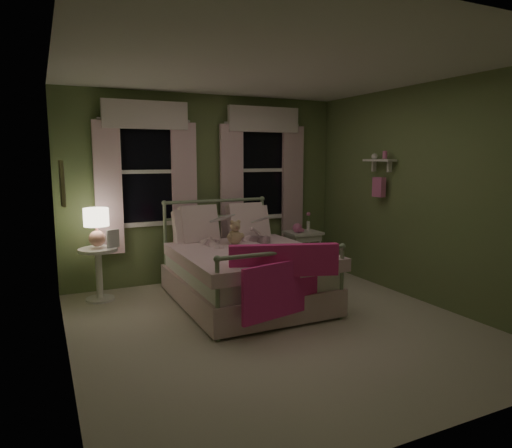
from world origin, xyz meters
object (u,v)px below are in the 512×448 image
child_right (250,221)px  table_lamp (96,223)px  bed (244,271)px  teddy_bear (235,234)px  nightstand_right (303,238)px  nightstand_left (99,267)px  child_left (209,220)px

child_right → table_lamp: (-1.85, 0.38, 0.03)m
bed → teddy_bear: bearing=90.0°
nightstand_right → bed: bearing=-148.6°
bed → nightstand_left: bed is taller
child_right → nightstand_right: child_right is taller
teddy_bear → nightstand_left: 1.70m
child_right → nightstand_right: bearing=-171.6°
teddy_bear → table_lamp: table_lamp is taller
teddy_bear → nightstand_right: 1.45m
child_left → teddy_bear: (0.28, -0.16, -0.17)m
table_lamp → nightstand_right: 2.92m
nightstand_left → table_lamp: 0.54m
child_left → teddy_bear: size_ratio=2.55×
child_right → nightstand_left: child_right is taller
teddy_bear → nightstand_right: teddy_bear is taller
child_left → bed: bearing=123.7°
nightstand_left → table_lamp: (0.00, 0.00, 0.54)m
bed → table_lamp: bed is taller
bed → nightstand_left: bearing=153.0°
bed → child_right: (0.28, 0.42, 0.54)m
table_lamp → nightstand_right: table_lamp is taller
teddy_bear → table_lamp: (-1.57, 0.54, 0.16)m
table_lamp → teddy_bear: bearing=-18.9°
nightstand_left → table_lamp: table_lamp is taller
child_left → nightstand_left: (-1.29, 0.38, -0.54)m
nightstand_left → table_lamp: size_ratio=1.39×
nightstand_left → nightstand_right: same height
child_right → nightstand_left: 1.96m
child_right → nightstand_right: 1.17m
bed → teddy_bear: bed is taller
nightstand_right → teddy_bear: bearing=-157.6°
child_left → nightstand_left: child_left is taller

